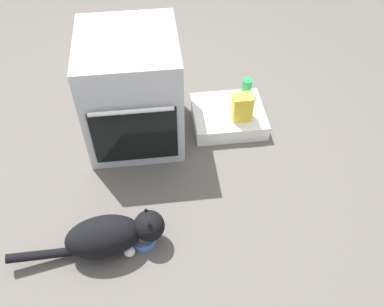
{
  "coord_description": "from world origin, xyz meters",
  "views": [
    {
      "loc": [
        0.09,
        -1.5,
        1.93
      ],
      "look_at": [
        0.27,
        0.0,
        0.25
      ],
      "focal_mm": 39.16,
      "sensor_mm": 36.0,
      "label": 1
    }
  ],
  "objects_px": {
    "oven": "(132,90)",
    "cat": "(111,235)",
    "soda_can": "(247,87)",
    "pantry_cabinet": "(228,116)",
    "food_bowl": "(143,239)",
    "snack_bag": "(242,107)"
  },
  "relations": [
    {
      "from": "oven",
      "to": "cat",
      "type": "height_order",
      "value": "oven"
    },
    {
      "from": "oven",
      "to": "snack_bag",
      "type": "height_order",
      "value": "oven"
    },
    {
      "from": "cat",
      "to": "soda_can",
      "type": "height_order",
      "value": "cat"
    },
    {
      "from": "soda_can",
      "to": "food_bowl",
      "type": "bearing_deg",
      "value": -126.88
    },
    {
      "from": "cat",
      "to": "oven",
      "type": "bearing_deg",
      "value": 73.63
    },
    {
      "from": "oven",
      "to": "food_bowl",
      "type": "distance_m",
      "value": 0.88
    },
    {
      "from": "oven",
      "to": "food_bowl",
      "type": "xyz_separation_m",
      "value": [
        0.01,
        -0.82,
        -0.32
      ]
    },
    {
      "from": "food_bowl",
      "to": "snack_bag",
      "type": "distance_m",
      "value": 1.02
    },
    {
      "from": "soda_can",
      "to": "pantry_cabinet",
      "type": "bearing_deg",
      "value": -134.57
    },
    {
      "from": "snack_bag",
      "to": "soda_can",
      "type": "relative_size",
      "value": 1.5
    },
    {
      "from": "oven",
      "to": "cat",
      "type": "relative_size",
      "value": 0.88
    },
    {
      "from": "soda_can",
      "to": "snack_bag",
      "type": "bearing_deg",
      "value": -109.2
    },
    {
      "from": "food_bowl",
      "to": "soda_can",
      "type": "distance_m",
      "value": 1.24
    },
    {
      "from": "pantry_cabinet",
      "to": "cat",
      "type": "xyz_separation_m",
      "value": [
        -0.75,
        -0.85,
        0.07
      ]
    },
    {
      "from": "food_bowl",
      "to": "snack_bag",
      "type": "bearing_deg",
      "value": 48.98
    },
    {
      "from": "pantry_cabinet",
      "to": "snack_bag",
      "type": "relative_size",
      "value": 2.56
    },
    {
      "from": "cat",
      "to": "soda_can",
      "type": "relative_size",
      "value": 6.53
    },
    {
      "from": "oven",
      "to": "cat",
      "type": "bearing_deg",
      "value": -100.03
    },
    {
      "from": "food_bowl",
      "to": "snack_bag",
      "type": "xyz_separation_m",
      "value": [
        0.66,
        0.76,
        0.17
      ]
    },
    {
      "from": "pantry_cabinet",
      "to": "soda_can",
      "type": "height_order",
      "value": "soda_can"
    },
    {
      "from": "pantry_cabinet",
      "to": "food_bowl",
      "type": "height_order",
      "value": "pantry_cabinet"
    },
    {
      "from": "oven",
      "to": "pantry_cabinet",
      "type": "bearing_deg",
      "value": 1.93
    }
  ]
}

